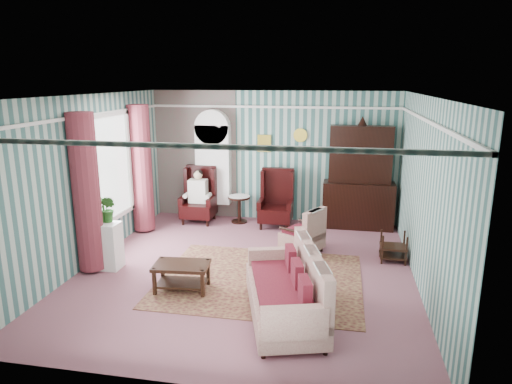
% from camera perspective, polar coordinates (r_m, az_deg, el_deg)
% --- Properties ---
extents(floor, '(6.00, 6.00, 0.00)m').
position_cam_1_polar(floor, '(7.81, -1.24, -9.82)').
color(floor, '#874E57').
rests_on(floor, ground).
extents(room_shell, '(5.53, 6.02, 2.91)m').
position_cam_1_polar(room_shell, '(7.55, -5.65, 5.19)').
color(room_shell, '#35615C').
rests_on(room_shell, ground).
extents(bookcase, '(0.80, 0.28, 2.24)m').
position_cam_1_polar(bookcase, '(10.43, -5.36, 2.71)').
color(bookcase, white).
rests_on(bookcase, floor).
extents(dresser_hutch, '(1.50, 0.56, 2.36)m').
position_cam_1_polar(dresser_hutch, '(9.92, 12.83, 2.18)').
color(dresser_hutch, black).
rests_on(dresser_hutch, floor).
extents(wingback_left, '(0.76, 0.80, 1.25)m').
position_cam_1_polar(wingback_left, '(10.25, -7.23, -0.39)').
color(wingback_left, black).
rests_on(wingback_left, floor).
extents(wingback_right, '(0.76, 0.80, 1.25)m').
position_cam_1_polar(wingback_right, '(9.86, 2.50, -0.86)').
color(wingback_right, black).
rests_on(wingback_right, floor).
extents(seated_woman, '(0.44, 0.40, 1.18)m').
position_cam_1_polar(seated_woman, '(10.25, -7.22, -0.58)').
color(seated_woman, white).
rests_on(seated_woman, floor).
extents(round_side_table, '(0.50, 0.50, 0.60)m').
position_cam_1_polar(round_side_table, '(10.24, -2.11, -2.18)').
color(round_side_table, black).
rests_on(round_side_table, floor).
extents(nest_table, '(0.45, 0.38, 0.54)m').
position_cam_1_polar(nest_table, '(8.46, 16.78, -6.56)').
color(nest_table, black).
rests_on(nest_table, floor).
extents(plant_stand, '(0.55, 0.35, 0.80)m').
position_cam_1_polar(plant_stand, '(8.21, -18.44, -6.36)').
color(plant_stand, white).
rests_on(plant_stand, floor).
extents(rug, '(3.20, 2.60, 0.01)m').
position_cam_1_polar(rug, '(7.49, 0.57, -10.87)').
color(rug, '#511B22').
rests_on(rug, floor).
extents(sofa, '(1.43, 2.15, 0.92)m').
position_cam_1_polar(sofa, '(6.21, 3.51, -11.77)').
color(sofa, '#B7A88E').
rests_on(sofa, floor).
extents(floral_armchair, '(1.08, 1.03, 0.89)m').
position_cam_1_polar(floral_armchair, '(8.51, 5.80, -4.66)').
color(floral_armchair, beige).
rests_on(floral_armchair, floor).
extents(coffee_table, '(0.87, 0.59, 0.43)m').
position_cam_1_polar(coffee_table, '(7.16, -9.24, -10.45)').
color(coffee_table, black).
rests_on(coffee_table, floor).
extents(potted_plant_a, '(0.52, 0.49, 0.45)m').
position_cam_1_polar(potted_plant_a, '(8.01, -19.69, -2.26)').
color(potted_plant_a, '#28581B').
rests_on(potted_plant_a, plant_stand).
extents(potted_plant_b, '(0.31, 0.28, 0.46)m').
position_cam_1_polar(potted_plant_b, '(8.02, -17.96, -2.06)').
color(potted_plant_b, '#225219').
rests_on(potted_plant_b, plant_stand).
extents(potted_plant_c, '(0.28, 0.28, 0.42)m').
position_cam_1_polar(potted_plant_c, '(8.11, -18.61, -2.11)').
color(potted_plant_c, '#1C541A').
rests_on(potted_plant_c, plant_stand).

